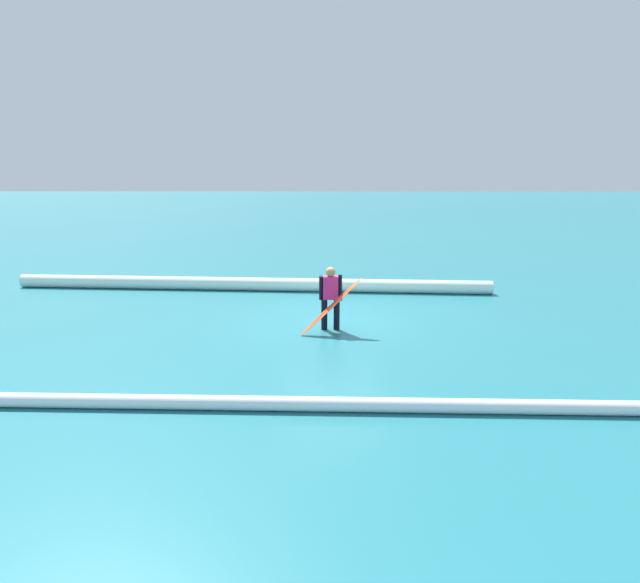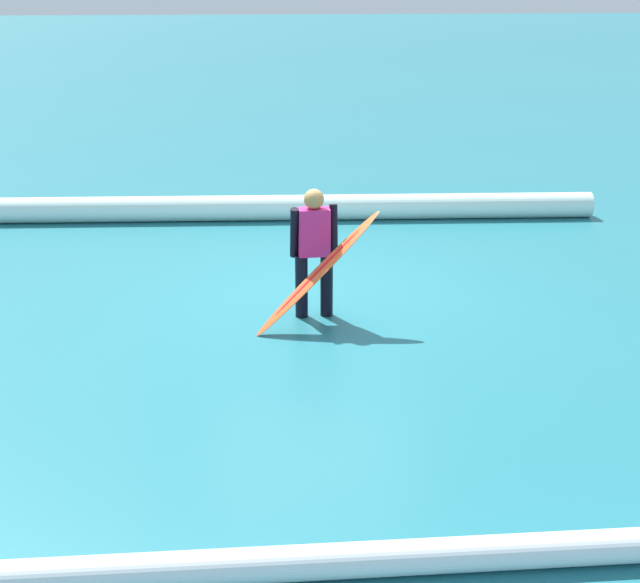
{
  "view_description": "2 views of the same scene",
  "coord_description": "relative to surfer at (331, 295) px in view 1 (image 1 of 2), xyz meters",
  "views": [
    {
      "loc": [
        0.26,
        13.34,
        3.55
      ],
      "look_at": [
        0.34,
        1.6,
        1.07
      ],
      "focal_mm": 32.1,
      "sensor_mm": 36.0,
      "label": 1
    },
    {
      "loc": [
        1.05,
        9.84,
        3.55
      ],
      "look_at": [
        0.24,
        2.5,
        0.92
      ],
      "focal_mm": 49.27,
      "sensor_mm": 36.0,
      "label": 2
    }
  ],
  "objects": [
    {
      "name": "ground_plane",
      "position": [
        -0.1,
        -0.72,
        -0.81
      ],
      "size": [
        179.51,
        179.51,
        0.0
      ],
      "primitive_type": "plane",
      "color": "#226F7A"
    },
    {
      "name": "surfboard",
      "position": [
        -0.01,
        0.34,
        -0.2
      ],
      "size": [
        1.43,
        0.6,
        1.25
      ],
      "color": "#E55926",
      "rests_on": "ground_plane"
    },
    {
      "name": "wave_crest_foreground",
      "position": [
        2.39,
        -4.35,
        -0.62
      ],
      "size": [
        14.39,
        1.4,
        0.39
      ],
      "primitive_type": "cylinder",
      "rotation": [
        0.0,
        1.57,
        -0.07
      ],
      "color": "white",
      "rests_on": "ground_plane"
    },
    {
      "name": "wave_crest_midground",
      "position": [
        -0.72,
        4.57,
        -0.7
      ],
      "size": [
        17.96,
        0.72,
        0.22
      ],
      "primitive_type": "cylinder",
      "rotation": [
        0.0,
        1.57,
        -0.03
      ],
      "color": "white",
      "rests_on": "ground_plane"
    },
    {
      "name": "surfer",
      "position": [
        0.0,
        0.0,
        0.0
      ],
      "size": [
        0.52,
        0.24,
        1.45
      ],
      "rotation": [
        0.0,
        0.0,
        0.02
      ],
      "color": "black",
      "rests_on": "ground_plane"
    }
  ]
}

